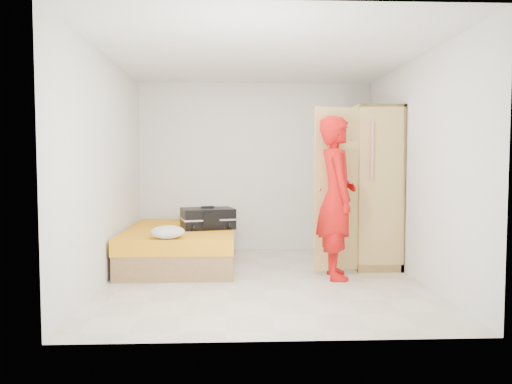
{
  "coord_description": "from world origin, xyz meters",
  "views": [
    {
      "loc": [
        -0.33,
        -5.78,
        1.41
      ],
      "look_at": [
        -0.06,
        0.6,
        1.0
      ],
      "focal_mm": 35.0,
      "sensor_mm": 36.0,
      "label": 1
    }
  ],
  "objects_px": {
    "person": "(336,198)",
    "wardrobe": "(367,191)",
    "bed": "(181,246)",
    "suitcase": "(208,218)",
    "round_cushion": "(168,232)"
  },
  "relations": [
    {
      "from": "person",
      "to": "wardrobe",
      "type": "bearing_deg",
      "value": -36.15
    },
    {
      "from": "bed",
      "to": "person",
      "type": "bearing_deg",
      "value": -22.95
    },
    {
      "from": "wardrobe",
      "to": "suitcase",
      "type": "distance_m",
      "value": 2.17
    },
    {
      "from": "bed",
      "to": "suitcase",
      "type": "xyz_separation_m",
      "value": [
        0.36,
        -0.06,
        0.38
      ]
    },
    {
      "from": "bed",
      "to": "wardrobe",
      "type": "xyz_separation_m",
      "value": [
        2.5,
        -0.05,
        0.75
      ]
    },
    {
      "from": "person",
      "to": "suitcase",
      "type": "height_order",
      "value": "person"
    },
    {
      "from": "suitcase",
      "to": "person",
      "type": "bearing_deg",
      "value": -39.9
    },
    {
      "from": "bed",
      "to": "wardrobe",
      "type": "distance_m",
      "value": 2.61
    },
    {
      "from": "wardrobe",
      "to": "round_cushion",
      "type": "distance_m",
      "value": 2.73
    },
    {
      "from": "wardrobe",
      "to": "person",
      "type": "xyz_separation_m",
      "value": [
        -0.57,
        -0.77,
        -0.03
      ]
    },
    {
      "from": "bed",
      "to": "person",
      "type": "relative_size",
      "value": 1.05
    },
    {
      "from": "suitcase",
      "to": "round_cushion",
      "type": "xyz_separation_m",
      "value": [
        -0.42,
        -0.84,
        -0.06
      ]
    },
    {
      "from": "suitcase",
      "to": "wardrobe",
      "type": "bearing_deg",
      "value": -13.89
    },
    {
      "from": "bed",
      "to": "round_cushion",
      "type": "xyz_separation_m",
      "value": [
        -0.06,
        -0.9,
        0.32
      ]
    },
    {
      "from": "suitcase",
      "to": "round_cushion",
      "type": "height_order",
      "value": "suitcase"
    }
  ]
}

